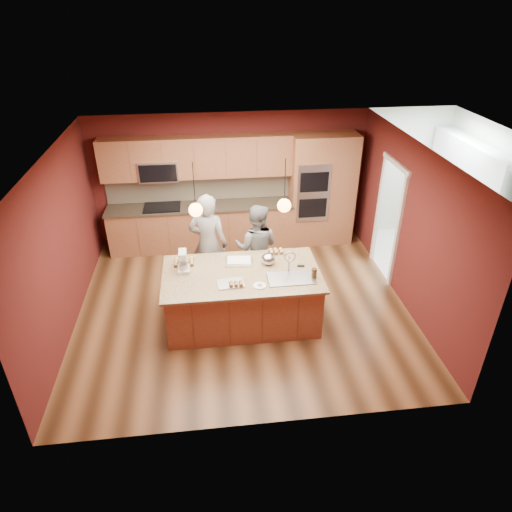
{
  "coord_description": "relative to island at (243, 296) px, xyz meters",
  "views": [
    {
      "loc": [
        -0.54,
        -6.33,
        4.67
      ],
      "look_at": [
        0.21,
        -0.1,
        1.02
      ],
      "focal_mm": 32.0,
      "sensor_mm": 36.0,
      "label": 1
    }
  ],
  "objects": [
    {
      "name": "cooling_rack",
      "position": [
        -0.21,
        -0.28,
        0.45
      ],
      "size": [
        0.42,
        0.32,
        0.02
      ],
      "primitive_type": "cube",
      "rotation": [
        0.0,
        0.0,
        0.1
      ],
      "color": "#AEB0B5",
      "rests_on": "island"
    },
    {
      "name": "doorway_trim",
      "position": [
        2.76,
        1.19,
        0.59
      ],
      "size": [
        0.08,
        1.11,
        2.2
      ],
      "primitive_type": null,
      "color": "silver",
      "rests_on": "wall_right"
    },
    {
      "name": "cabinet_run",
      "position": [
        -0.65,
        2.63,
        0.52
      ],
      "size": [
        3.74,
        0.64,
        2.3
      ],
      "color": "brown",
      "rests_on": "floor"
    },
    {
      "name": "wall_front",
      "position": [
        0.03,
        -2.11,
        0.89
      ],
      "size": [
        5.5,
        0.0,
        5.5
      ],
      "primitive_type": "plane",
      "rotation": [
        -1.57,
        0.0,
        0.0
      ],
      "color": "#4E1715",
      "rests_on": "ground"
    },
    {
      "name": "pendant_right",
      "position": [
        0.62,
        0.0,
        1.54
      ],
      "size": [
        0.2,
        0.2,
        0.8
      ],
      "color": "black",
      "rests_on": "ceiling"
    },
    {
      "name": "floor",
      "position": [
        0.03,
        0.39,
        -0.46
      ],
      "size": [
        5.5,
        5.5,
        0.0
      ],
      "primitive_type": "plane",
      "color": "#3F2513",
      "rests_on": "ground"
    },
    {
      "name": "plate",
      "position": [
        0.22,
        -0.39,
        0.45
      ],
      "size": [
        0.2,
        0.2,
        0.01
      ],
      "primitive_type": "cylinder",
      "color": "white",
      "rests_on": "island"
    },
    {
      "name": "phone",
      "position": [
        0.94,
        0.09,
        0.44
      ],
      "size": [
        0.12,
        0.07,
        0.01
      ],
      "primitive_type": "cube",
      "rotation": [
        0.0,
        0.0,
        -0.09
      ],
      "color": "black",
      "rests_on": "island"
    },
    {
      "name": "mixing_bowl",
      "position": [
        0.43,
        0.22,
        0.53
      ],
      "size": [
        0.23,
        0.23,
        0.19
      ],
      "primitive_type": "ellipsoid",
      "color": "#B6BABE",
      "rests_on": "island"
    },
    {
      "name": "tumbler",
      "position": [
        1.06,
        -0.27,
        0.52
      ],
      "size": [
        0.08,
        0.08,
        0.16
      ],
      "primitive_type": "cylinder",
      "color": "#3C2512",
      "rests_on": "island"
    },
    {
      "name": "person_left",
      "position": [
        -0.5,
        0.94,
        0.46
      ],
      "size": [
        0.77,
        0.62,
        1.84
      ],
      "primitive_type": "imported",
      "rotation": [
        0.0,
        0.0,
        2.84
      ],
      "color": "black",
      "rests_on": "floor"
    },
    {
      "name": "cupcakes_left",
      "position": [
        -0.91,
        0.39,
        0.48
      ],
      "size": [
        0.33,
        0.25,
        0.07
      ],
      "primitive_type": null,
      "color": "#DDB35B",
      "rests_on": "island"
    },
    {
      "name": "ceiling",
      "position": [
        0.03,
        0.39,
        2.24
      ],
      "size": [
        5.5,
        5.5,
        0.0
      ],
      "primitive_type": "plane",
      "rotation": [
        3.14,
        0.0,
        0.0
      ],
      "color": "silver",
      "rests_on": "ground"
    },
    {
      "name": "washer",
      "position": [
        4.26,
        1.32,
        0.09
      ],
      "size": [
        0.73,
        0.75,
        1.1
      ],
      "primitive_type": "cube",
      "rotation": [
        0.0,
        0.0,
        -0.06
      ],
      "color": "silver",
      "rests_on": "floor"
    },
    {
      "name": "person_right",
      "position": [
        0.33,
        0.94,
        0.34
      ],
      "size": [
        0.91,
        0.79,
        1.61
      ],
      "primitive_type": "imported",
      "rotation": [
        0.0,
        0.0,
        2.88
      ],
      "color": "gray",
      "rests_on": "floor"
    },
    {
      "name": "wall_left",
      "position": [
        -2.72,
        0.39,
        0.89
      ],
      "size": [
        0.0,
        5.0,
        5.0
      ],
      "primitive_type": "plane",
      "rotation": [
        1.57,
        0.0,
        1.57
      ],
      "color": "#4E1715",
      "rests_on": "ground"
    },
    {
      "name": "oven_column",
      "position": [
        1.88,
        2.58,
        0.69
      ],
      "size": [
        1.3,
        0.62,
        2.3
      ],
      "color": "brown",
      "rests_on": "floor"
    },
    {
      "name": "cupcakes_rack",
      "position": [
        -0.13,
        -0.35,
        0.49
      ],
      "size": [
        0.22,
        0.15,
        0.07
      ],
      "primitive_type": null,
      "color": "#DDB35B",
      "rests_on": "island"
    },
    {
      "name": "wall_back",
      "position": [
        0.03,
        2.89,
        0.89
      ],
      "size": [
        5.5,
        0.0,
        5.5
      ],
      "primitive_type": "plane",
      "rotation": [
        1.57,
        0.0,
        0.0
      ],
      "color": "#4E1715",
      "rests_on": "ground"
    },
    {
      "name": "stand_mixer",
      "position": [
        -0.9,
        0.18,
        0.58
      ],
      "size": [
        0.18,
        0.25,
        0.34
      ],
      "rotation": [
        0.0,
        0.0,
        -0.0
      ],
      "color": "silver",
      "rests_on": "island"
    },
    {
      "name": "laundry_room",
      "position": [
        4.38,
        1.59,
        1.49
      ],
      "size": [
        2.6,
        2.7,
        2.7
      ],
      "color": "silver",
      "rests_on": "ground"
    },
    {
      "name": "sheet_cake",
      "position": [
        -0.03,
        0.33,
        0.46
      ],
      "size": [
        0.46,
        0.36,
        0.05
      ],
      "rotation": [
        0.0,
        0.0,
        -0.1
      ],
      "color": "white",
      "rests_on": "island"
    },
    {
      "name": "wall_right",
      "position": [
        2.78,
        0.39,
        0.89
      ],
      "size": [
        0.0,
        5.0,
        5.0
      ],
      "primitive_type": "plane",
      "rotation": [
        1.57,
        0.0,
        -1.57
      ],
      "color": "#4E1715",
      "rests_on": "ground"
    },
    {
      "name": "cupcakes_right",
      "position": [
        0.61,
        0.55,
        0.48
      ],
      "size": [
        0.25,
        0.17,
        0.08
      ],
      "primitive_type": null,
      "color": "#DDB35B",
      "rests_on": "island"
    },
    {
      "name": "dryer",
      "position": [
        4.23,
        1.9,
        0.07
      ],
      "size": [
        0.73,
        0.75,
        1.05
      ],
      "primitive_type": "cube",
      "rotation": [
        0.0,
        0.0,
        0.12
      ],
      "color": "silver",
      "rests_on": "floor"
    },
    {
      "name": "pendant_left",
      "position": [
        -0.65,
        0.0,
        1.54
      ],
      "size": [
        0.2,
        0.2,
        0.8
      ],
      "color": "black",
      "rests_on": "ceiling"
    },
    {
      "name": "island",
      "position": [
        0.0,
        0.0,
        0.0
      ],
      "size": [
        2.44,
        1.37,
        1.28
      ],
      "color": "brown",
      "rests_on": "floor"
    }
  ]
}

